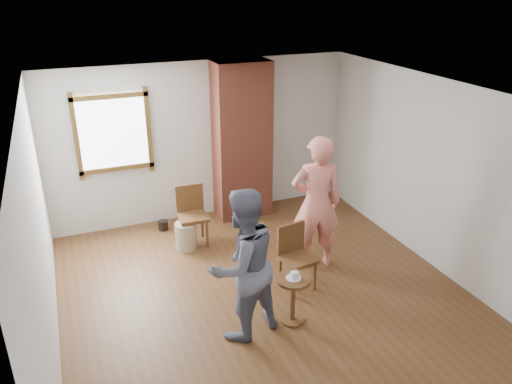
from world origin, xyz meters
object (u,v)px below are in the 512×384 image
Objects in this scene: stoneware_crock at (186,236)px; side_table at (293,293)px; man at (242,265)px; dining_chair_right at (295,253)px; person_pink at (316,203)px; dining_chair_left at (192,212)px.

stoneware_crock is 0.69× the size of side_table.
dining_chair_right is at bearing -163.57° from man.
person_pink is (1.56, -1.13, 0.75)m from stoneware_crock.
man is at bearing -87.54° from dining_chair_left.
stoneware_crock is 1.86m from dining_chair_right.
dining_chair_left reaches higher than stoneware_crock.
dining_chair_right is 0.77m from person_pink.
stoneware_crock is 0.22× the size of person_pink.
dining_chair_right is at bearing -57.45° from dining_chair_left.
dining_chair_right reaches higher than stoneware_crock.
dining_chair_left is 0.51× the size of man.
man reaches higher than side_table.
person_pink is (1.45, 1.00, 0.06)m from man.
side_table is at bearing 66.94° from person_pink.
dining_chair_left is at bearing 111.17° from dining_chair_right.
side_table reaches higher than stoneware_crock.
man is (-0.61, 0.04, 0.49)m from side_table.
side_table is (0.72, -2.17, 0.20)m from stoneware_crock.
stoneware_crock is 2.07m from person_pink.
dining_chair_right is at bearing 62.26° from side_table.
stoneware_crock is at bearing -127.46° from dining_chair_left.
dining_chair_left is at bearing 49.15° from stoneware_crock.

